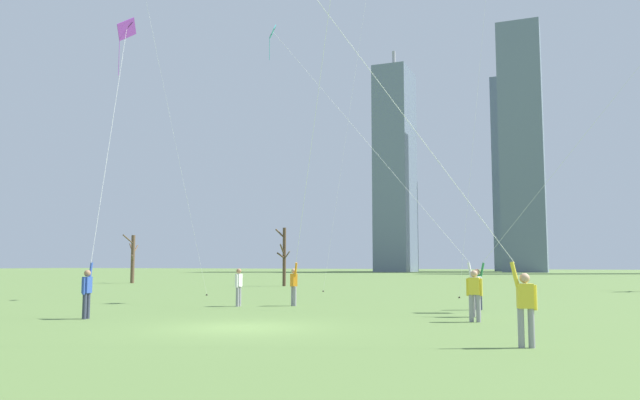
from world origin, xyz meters
The scene contains 13 objects.
ground_plane centered at (0.00, 0.00, 0.00)m, with size 400.00×400.00×0.00m, color #5B7A3D.
kite_flyer_far_back_purple centered at (-6.54, 1.25, 2.72)m, with size 2.33×4.75×12.16m.
kite_flyer_midfield_center_orange centered at (7.34, 10.27, 3.74)m, with size 8.60×2.70×12.07m.
kite_flyer_foreground_right_blue centered at (-1.15, 7.41, 5.08)m, with size 6.97×9.08×21.85m.
kite_flyer_midfield_left_red centered at (6.24, -1.79, 3.43)m, with size 11.91×2.23×18.33m.
kite_flyer_foreground_left_teal centered at (4.26, 7.14, 2.63)m, with size 12.09×8.08×14.89m.
bystander_watching_nearby centered at (-4.55, 7.90, 0.90)m, with size 0.23×0.51×1.62m.
bystander_strolling_midfield centered at (5.95, 4.27, 0.90)m, with size 0.51×0.22×1.62m.
bare_tree_rightmost centered at (-13.20, 30.86, 2.52)m, with size 1.61×1.40×4.79m.
bare_tree_far_right_edge centered at (-29.94, 32.76, 2.42)m, with size 2.02×2.91×4.56m.
skyline_squat_block centered at (-28.14, 122.06, 23.26)m, with size 7.53×11.61×51.09m.
skyline_tall_tower centered at (-0.69, 126.19, 27.41)m, with size 9.13×7.17×54.82m.
skyline_mid_tower_right centered at (-5.72, 143.67, 23.70)m, with size 5.80×9.92×47.39m.
Camera 1 is at (8.89, -16.11, 1.82)m, focal length 35.29 mm.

